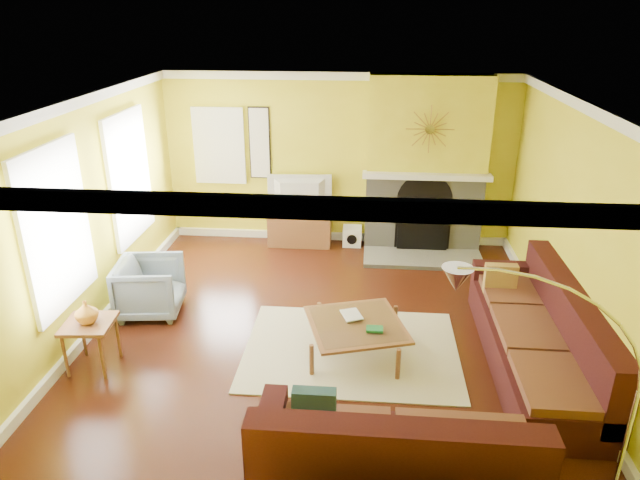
# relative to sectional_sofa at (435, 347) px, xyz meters

# --- Properties ---
(floor) EXTENTS (5.50, 6.00, 0.02)m
(floor) POSITION_rel_sectional_sofa_xyz_m (-1.20, 0.85, -0.46)
(floor) COLOR #4F2010
(floor) RESTS_ON ground
(ceiling) EXTENTS (5.50, 6.00, 0.02)m
(ceiling) POSITION_rel_sectional_sofa_xyz_m (-1.20, 0.85, 2.26)
(ceiling) COLOR white
(ceiling) RESTS_ON ground
(wall_back) EXTENTS (5.50, 0.02, 2.70)m
(wall_back) POSITION_rel_sectional_sofa_xyz_m (-1.20, 3.86, 0.90)
(wall_back) COLOR yellow
(wall_back) RESTS_ON ground
(wall_front) EXTENTS (5.50, 0.02, 2.70)m
(wall_front) POSITION_rel_sectional_sofa_xyz_m (-1.20, -2.16, 0.90)
(wall_front) COLOR yellow
(wall_front) RESTS_ON ground
(wall_left) EXTENTS (0.02, 6.00, 2.70)m
(wall_left) POSITION_rel_sectional_sofa_xyz_m (-3.96, 0.85, 0.90)
(wall_left) COLOR yellow
(wall_left) RESTS_ON ground
(wall_right) EXTENTS (0.02, 6.00, 2.70)m
(wall_right) POSITION_rel_sectional_sofa_xyz_m (1.56, 0.85, 0.90)
(wall_right) COLOR yellow
(wall_right) RESTS_ON ground
(baseboard) EXTENTS (5.50, 6.00, 0.12)m
(baseboard) POSITION_rel_sectional_sofa_xyz_m (-1.20, 0.85, -0.39)
(baseboard) COLOR white
(baseboard) RESTS_ON floor
(crown_molding) EXTENTS (5.50, 6.00, 0.12)m
(crown_molding) POSITION_rel_sectional_sofa_xyz_m (-1.20, 0.85, 2.19)
(crown_molding) COLOR white
(crown_molding) RESTS_ON ceiling
(window_left_near) EXTENTS (0.06, 1.22, 1.72)m
(window_left_near) POSITION_rel_sectional_sofa_xyz_m (-3.92, 2.15, 1.05)
(window_left_near) COLOR white
(window_left_near) RESTS_ON wall_left
(window_left_far) EXTENTS (0.06, 1.22, 1.72)m
(window_left_far) POSITION_rel_sectional_sofa_xyz_m (-3.92, 0.25, 1.05)
(window_left_far) COLOR white
(window_left_far) RESTS_ON wall_left
(window_back) EXTENTS (0.82, 0.06, 1.22)m
(window_back) POSITION_rel_sectional_sofa_xyz_m (-3.10, 3.81, 1.10)
(window_back) COLOR white
(window_back) RESTS_ON wall_back
(wall_art) EXTENTS (0.34, 0.04, 1.14)m
(wall_art) POSITION_rel_sectional_sofa_xyz_m (-2.45, 3.82, 1.15)
(wall_art) COLOR white
(wall_art) RESTS_ON wall_back
(fireplace) EXTENTS (1.80, 0.40, 2.70)m
(fireplace) POSITION_rel_sectional_sofa_xyz_m (0.15, 3.65, 0.90)
(fireplace) COLOR gray
(fireplace) RESTS_ON floor
(mantel) EXTENTS (1.92, 0.22, 0.08)m
(mantel) POSITION_rel_sectional_sofa_xyz_m (0.15, 3.41, 0.80)
(mantel) COLOR white
(mantel) RESTS_ON fireplace
(hearth) EXTENTS (1.80, 0.70, 0.06)m
(hearth) POSITION_rel_sectional_sofa_xyz_m (0.15, 3.10, -0.42)
(hearth) COLOR gray
(hearth) RESTS_ON floor
(sunburst) EXTENTS (0.70, 0.04, 0.70)m
(sunburst) POSITION_rel_sectional_sofa_xyz_m (0.15, 3.42, 1.50)
(sunburst) COLOR olive
(sunburst) RESTS_ON fireplace
(rug) EXTENTS (2.40, 1.80, 0.02)m
(rug) POSITION_rel_sectional_sofa_xyz_m (-0.85, 0.55, -0.44)
(rug) COLOR beige
(rug) RESTS_ON floor
(sectional_sofa) EXTENTS (3.10, 3.70, 0.90)m
(sectional_sofa) POSITION_rel_sectional_sofa_xyz_m (0.00, 0.00, 0.00)
(sectional_sofa) COLOR #371113
(sectional_sofa) RESTS_ON floor
(coffee_table) EXTENTS (1.25, 1.25, 0.40)m
(coffee_table) POSITION_rel_sectional_sofa_xyz_m (-0.80, 0.50, -0.25)
(coffee_table) COLOR white
(coffee_table) RESTS_ON floor
(media_console) EXTENTS (1.00, 0.45, 0.55)m
(media_console) POSITION_rel_sectional_sofa_xyz_m (-1.80, 3.60, -0.17)
(media_console) COLOR brown
(media_console) RESTS_ON floor
(tv) EXTENTS (1.03, 0.21, 0.59)m
(tv) POSITION_rel_sectional_sofa_xyz_m (-1.80, 3.60, 0.39)
(tv) COLOR black
(tv) RESTS_ON media_console
(subwoofer) EXTENTS (0.30, 0.30, 0.30)m
(subwoofer) POSITION_rel_sectional_sofa_xyz_m (-0.95, 3.63, -0.30)
(subwoofer) COLOR white
(subwoofer) RESTS_ON floor
(armchair) EXTENTS (0.87, 0.85, 0.71)m
(armchair) POSITION_rel_sectional_sofa_xyz_m (-3.40, 1.20, -0.10)
(armchair) COLOR gray
(armchair) RESTS_ON floor
(side_table) EXTENTS (0.54, 0.54, 0.55)m
(side_table) POSITION_rel_sectional_sofa_xyz_m (-3.60, 0.00, -0.17)
(side_table) COLOR brown
(side_table) RESTS_ON floor
(vase) EXTENTS (0.28, 0.28, 0.25)m
(vase) POSITION_rel_sectional_sofa_xyz_m (-3.60, 0.00, 0.22)
(vase) COLOR orange
(vase) RESTS_ON side_table
(book) EXTENTS (0.28, 0.32, 0.03)m
(book) POSITION_rel_sectional_sofa_xyz_m (-0.95, 0.60, -0.04)
(book) COLOR white
(book) RESTS_ON coffee_table
(arc_lamp) EXTENTS (1.35, 0.36, 2.12)m
(arc_lamp) POSITION_rel_sectional_sofa_xyz_m (0.52, -1.70, 0.61)
(arc_lamp) COLOR silver
(arc_lamp) RESTS_ON floor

